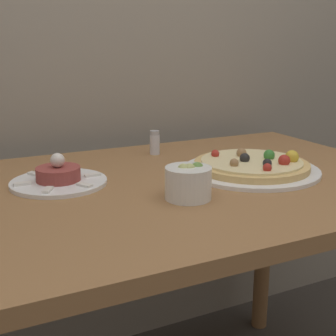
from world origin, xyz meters
The scene contains 5 objects.
dining_table centered at (0.00, 0.41, 0.67)m, with size 1.21×0.82×0.78m.
pizza_plate centered at (0.20, 0.40, 0.80)m, with size 0.36×0.36×0.06m.
tartare_plate centered at (-0.29, 0.51, 0.80)m, with size 0.23×0.23×0.08m.
small_bowl centered at (-0.06, 0.28, 0.82)m, with size 0.10×0.10×0.08m.
salt_shaker centered at (0.05, 0.69, 0.82)m, with size 0.03×0.03×0.07m.
Camera 1 is at (-0.52, -0.57, 1.11)m, focal length 50.00 mm.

